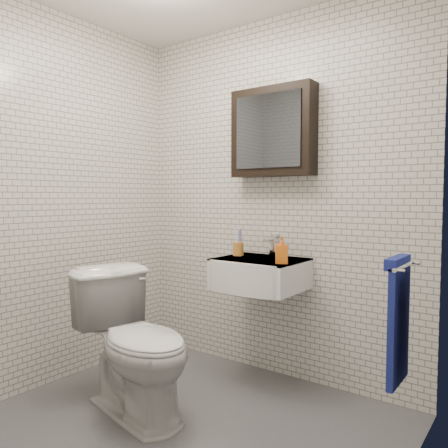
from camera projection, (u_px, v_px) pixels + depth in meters
name	position (u px, v px, depth m)	size (l,w,h in m)	color
ground	(176.00, 429.00, 2.35)	(2.20, 2.00, 0.01)	#4E5156
room_shell	(174.00, 157.00, 2.26)	(2.22, 2.02, 2.51)	silver
washbasin	(257.00, 273.00, 2.87)	(0.55, 0.50, 0.20)	white
faucet	(272.00, 246.00, 3.02)	(0.06, 0.20, 0.15)	silver
mirror_cabinet	(273.00, 132.00, 2.96)	(0.60, 0.15, 0.60)	black
towel_rail	(399.00, 315.00, 1.97)	(0.09, 0.30, 0.58)	silver
toothbrush_cup	(238.00, 248.00, 3.04)	(0.08, 0.08, 0.21)	#CC8333
soap_bottle	(282.00, 250.00, 2.68)	(0.08, 0.08, 0.17)	orange
toilet	(136.00, 343.00, 2.52)	(0.46, 0.81, 0.83)	white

